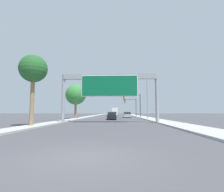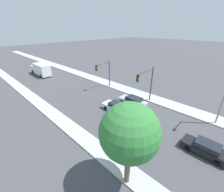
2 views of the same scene
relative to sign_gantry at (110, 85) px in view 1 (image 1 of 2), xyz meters
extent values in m
plane|color=#47474C|center=(0.00, -17.87, -5.22)|extent=(300.00, 300.00, 0.00)
cube|color=#AFAFAF|center=(7.75, 42.13, -5.15)|extent=(3.00, 120.00, 0.15)
cube|color=#AFAFAF|center=(-7.25, 42.13, -5.15)|extent=(2.00, 120.00, 0.15)
cylinder|color=gray|center=(-6.45, 0.13, -1.87)|extent=(0.45, 0.45, 6.70)
cylinder|color=gray|center=(6.45, 0.13, -1.87)|extent=(0.45, 0.45, 6.70)
cube|color=gray|center=(0.00, 0.13, 1.13)|extent=(12.90, 0.60, 0.70)
cube|color=white|center=(0.00, -0.17, -0.19)|extent=(7.71, 0.08, 2.93)
cube|color=#0A5B38|center=(0.00, -0.22, -0.19)|extent=(7.51, 0.16, 2.73)
cube|color=black|center=(0.00, 9.71, -4.69)|extent=(1.71, 4.27, 0.71)
cube|color=#1E232D|center=(0.00, 9.50, -4.07)|extent=(1.51, 2.22, 0.54)
cylinder|color=black|center=(-0.75, 11.03, -4.90)|extent=(0.22, 0.64, 0.64)
cylinder|color=black|center=(0.75, 11.03, -4.90)|extent=(0.22, 0.64, 0.64)
cylinder|color=black|center=(-0.75, 8.39, -4.90)|extent=(0.22, 0.64, 0.64)
cylinder|color=black|center=(0.75, 8.39, -4.90)|extent=(0.22, 0.64, 0.64)
cube|color=#A5A8AD|center=(3.50, 21.40, -4.70)|extent=(1.89, 4.79, 0.69)
cube|color=#1E232D|center=(3.50, 21.16, -4.09)|extent=(1.67, 2.49, 0.53)
cylinder|color=black|center=(2.66, 22.89, -4.90)|extent=(0.22, 0.64, 0.64)
cylinder|color=black|center=(4.34, 22.89, -4.90)|extent=(0.22, 0.64, 0.64)
cylinder|color=black|center=(2.66, 19.92, -4.90)|extent=(0.22, 0.64, 0.64)
cylinder|color=black|center=(4.34, 19.92, -4.90)|extent=(0.22, 0.64, 0.64)
cube|color=silver|center=(0.00, 21.91, -4.68)|extent=(1.80, 4.66, 0.73)
cube|color=#1E232D|center=(0.00, 21.68, -4.04)|extent=(1.58, 2.42, 0.55)
cylinder|color=black|center=(-0.79, 23.36, -4.90)|extent=(0.22, 0.64, 0.64)
cylinder|color=black|center=(0.79, 23.36, -4.90)|extent=(0.22, 0.64, 0.64)
cylinder|color=black|center=(-0.79, 20.47, -4.90)|extent=(0.22, 0.64, 0.64)
cylinder|color=black|center=(0.79, 20.47, -4.90)|extent=(0.22, 0.64, 0.64)
cube|color=white|center=(0.00, 52.41, -4.02)|extent=(2.14, 2.27, 1.80)
cube|color=silver|center=(0.00, 48.35, -3.53)|extent=(2.33, 5.84, 2.79)
cylinder|color=black|center=(-1.02, 52.30, -4.72)|extent=(0.28, 1.00, 1.00)
cylinder|color=black|center=(1.02, 52.30, -4.72)|extent=(0.28, 1.00, 1.00)
cylinder|color=black|center=(-1.02, 46.89, -4.72)|extent=(0.28, 1.00, 1.00)
cylinder|color=black|center=(1.02, 46.89, -4.72)|extent=(0.28, 1.00, 1.00)
cylinder|color=#3D3D3F|center=(6.75, 20.13, -2.24)|extent=(0.20, 0.20, 5.96)
cylinder|color=#3D3D3F|center=(4.52, 20.13, 0.44)|extent=(4.46, 0.14, 0.14)
cube|color=black|center=(2.64, 20.13, -0.14)|extent=(0.35, 0.28, 1.05)
cylinder|color=red|center=(2.64, 19.97, 0.21)|extent=(0.22, 0.04, 0.22)
cylinder|color=yellow|center=(2.64, 19.97, -0.14)|extent=(0.22, 0.04, 0.22)
cylinder|color=green|center=(2.64, 19.97, -0.49)|extent=(0.22, 0.04, 0.22)
cylinder|color=#3D3D3F|center=(6.75, 30.13, -2.45)|extent=(0.20, 0.20, 5.54)
cylinder|color=#3D3D3F|center=(4.88, 30.13, 0.02)|extent=(3.74, 0.14, 0.14)
cube|color=black|center=(3.31, 30.13, -0.55)|extent=(0.35, 0.28, 1.05)
cylinder|color=red|center=(3.31, 29.97, -0.20)|extent=(0.22, 0.04, 0.22)
cylinder|color=yellow|center=(3.31, 29.97, -0.55)|extent=(0.22, 0.04, 0.22)
cylinder|color=green|center=(3.31, 29.97, -0.90)|extent=(0.22, 0.04, 0.22)
cylinder|color=#8C704C|center=(-7.60, -6.36, -2.25)|extent=(0.41, 0.41, 5.94)
sphere|color=#235B28|center=(-7.60, -6.36, 0.72)|extent=(2.83, 2.83, 2.83)
cylinder|color=brown|center=(-7.94, 13.38, -2.63)|extent=(0.44, 0.44, 5.18)
sphere|color=#337F38|center=(-7.94, 13.38, -0.05)|extent=(4.37, 4.37, 4.37)
cylinder|color=gray|center=(6.85, 10.09, -1.14)|extent=(0.18, 0.18, 8.16)
cylinder|color=gray|center=(5.69, 10.09, 2.79)|extent=(2.32, 0.12, 0.12)
cube|color=#B2B2A8|center=(4.53, 10.09, 2.69)|extent=(0.60, 0.28, 0.20)
camera|label=1|loc=(1.09, -23.77, -3.72)|focal=28.00mm
camera|label=2|loc=(-14.81, 8.43, 6.63)|focal=24.00mm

